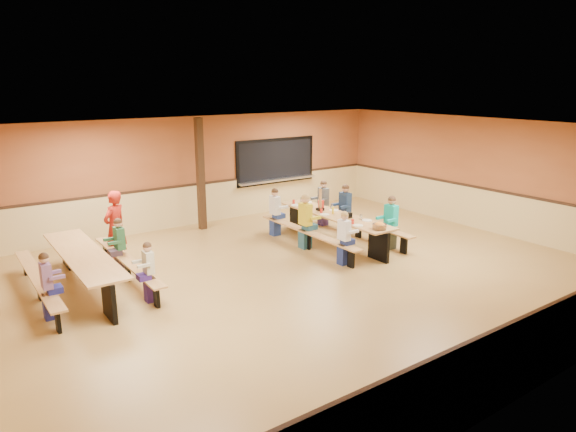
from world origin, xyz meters
TOP-DOWN VIEW (x-y plane):
  - ground at (0.00, 0.00)m, footprint 12.00×12.00m
  - room_envelope at (0.00, 0.00)m, footprint 12.04×10.04m
  - kitchen_pass_through at (2.60, 4.96)m, footprint 2.78×0.28m
  - structural_post at (-0.20, 4.40)m, footprint 0.18×0.18m
  - cafeteria_table_main at (1.90, 1.34)m, footprint 1.91×3.70m
  - cafeteria_table_second at (-3.93, 1.84)m, footprint 1.91×3.70m
  - seated_child_white_left at (1.08, 0.04)m, footprint 0.36×0.29m
  - seated_adult_yellow at (1.08, 1.44)m, footprint 0.42×0.34m
  - seated_child_grey_left at (1.08, 2.75)m, footprint 0.38×0.31m
  - seated_child_teal_right at (2.73, 0.24)m, footprint 0.40×0.33m
  - seated_child_navy_right at (2.73, 1.89)m, footprint 0.41×0.33m
  - seated_child_char_right at (2.73, 2.80)m, footprint 0.39×0.32m
  - seated_child_purple_sec at (-4.76, 0.89)m, footprint 0.34×0.28m
  - seated_child_green_sec at (-3.11, 2.24)m, footprint 0.36×0.30m
  - seated_child_tan_sec at (-3.11, 0.59)m, footprint 0.33×0.27m
  - standing_woman at (-2.96, 3.00)m, footprint 0.71×0.65m
  - punch_pitcher at (1.98, 1.97)m, footprint 0.16×0.16m
  - chip_bowl at (1.86, -0.25)m, footprint 0.32×0.32m
  - napkin_dispenser at (1.98, 0.90)m, footprint 0.10×0.14m
  - condiment_mustard at (1.91, 1.41)m, footprint 0.06×0.06m
  - condiment_ketchup at (1.71, 0.79)m, footprint 0.06×0.06m
  - table_paddle at (1.86, 1.86)m, footprint 0.16×0.16m
  - place_settings at (1.90, 1.34)m, footprint 0.65×3.30m

SIDE VIEW (x-z plane):
  - ground at x=0.00m, z-range 0.00..0.00m
  - cafeteria_table_main at x=1.90m, z-range 0.16..0.90m
  - cafeteria_table_second at x=-3.93m, z-range 0.16..0.90m
  - seated_child_tan_sec at x=-3.11m, z-range 0.00..1.12m
  - seated_child_purple_sec at x=-4.76m, z-range 0.00..1.16m
  - seated_child_white_left at x=1.08m, z-range 0.00..1.18m
  - seated_child_green_sec at x=-3.11m, z-range 0.00..1.20m
  - seated_child_grey_left at x=1.08m, z-range 0.00..1.23m
  - seated_child_char_right at x=2.73m, z-range 0.00..1.25m
  - seated_child_teal_right at x=2.73m, z-range 0.00..1.27m
  - seated_child_navy_right at x=2.73m, z-range 0.00..1.28m
  - seated_adult_yellow at x=1.08m, z-range 0.00..1.31m
  - room_envelope at x=0.00m, z-range -0.82..2.20m
  - place_settings at x=1.90m, z-range 0.74..0.85m
  - napkin_dispenser at x=1.98m, z-range 0.74..0.87m
  - chip_bowl at x=1.86m, z-range 0.74..0.89m
  - standing_woman at x=-2.96m, z-range 0.00..1.64m
  - condiment_mustard at x=1.91m, z-range 0.74..0.91m
  - condiment_ketchup at x=1.71m, z-range 0.74..0.91m
  - punch_pitcher at x=1.98m, z-range 0.74..0.96m
  - table_paddle at x=1.86m, z-range 0.60..1.16m
  - kitchen_pass_through at x=2.60m, z-range 0.80..2.18m
  - structural_post at x=-0.20m, z-range 0.00..3.00m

